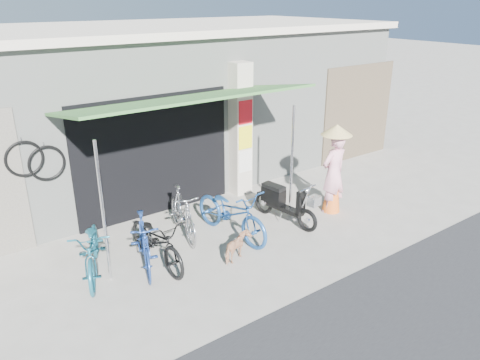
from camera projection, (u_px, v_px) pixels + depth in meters
ground at (280, 243)px, 8.72m from camera, size 80.00×80.00×0.00m
bicycle_shop at (151, 100)px, 11.87m from camera, size 12.30×5.30×3.66m
shop_pillar at (240, 130)px, 10.47m from camera, size 0.42×0.44×3.00m
awning at (189, 101)px, 8.52m from camera, size 4.60×1.88×2.72m
neighbour_right at (358, 112)px, 12.93m from camera, size 2.60×0.06×2.60m
bike_teal at (93, 249)px, 7.59m from camera, size 1.24×1.87×0.93m
bike_blue at (144, 243)px, 7.77m from camera, size 0.93×1.61×0.94m
bike_black at (157, 241)px, 7.89m from camera, size 0.67×1.75×0.91m
bike_silver at (182, 213)px, 8.83m from camera, size 0.80×1.66×0.96m
bike_navy at (231, 212)px, 8.80m from camera, size 0.87×1.97×1.01m
street_dog at (238, 247)px, 8.08m from camera, size 0.65×0.49×0.50m
moped at (283, 202)px, 9.42m from camera, size 0.50×1.63×0.92m
nun at (334, 170)px, 9.71m from camera, size 0.65×0.64×1.91m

